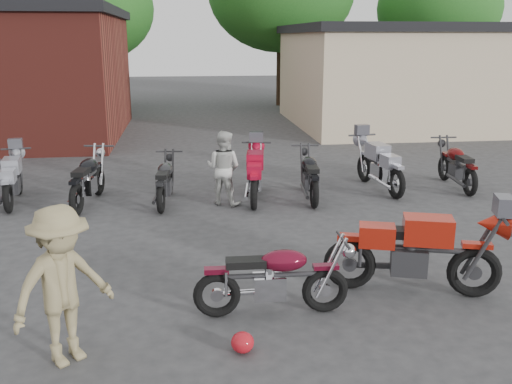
{
  "coord_description": "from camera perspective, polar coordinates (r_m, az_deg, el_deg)",
  "views": [
    {
      "loc": [
        -0.82,
        -6.48,
        3.3
      ],
      "look_at": [
        0.29,
        2.28,
        0.9
      ],
      "focal_mm": 40.0,
      "sensor_mm": 36.0,
      "label": 1
    }
  ],
  "objects": [
    {
      "name": "row_bike_7",
      "position": [
        13.61,
        19.45,
        2.74
      ],
      "size": [
        0.76,
        1.98,
        1.13
      ],
      "primitive_type": null,
      "rotation": [
        0.0,
        0.0,
        1.51
      ],
      "color": "#500A0A",
      "rests_on": "ground"
    },
    {
      "name": "row_bike_5",
      "position": [
        12.01,
        5.39,
        1.92
      ],
      "size": [
        0.78,
        1.95,
        1.11
      ],
      "primitive_type": null,
      "rotation": [
        0.0,
        0.0,
        1.49
      ],
      "color": "black",
      "rests_on": "ground"
    },
    {
      "name": "vintage_motorcycle",
      "position": [
        6.97,
        1.88,
        -8.2
      ],
      "size": [
        1.85,
        0.65,
        1.07
      ],
      "primitive_type": null,
      "rotation": [
        0.0,
        0.0,
        -0.02
      ],
      "color": "#540A1C",
      "rests_on": "ground"
    },
    {
      "name": "sportbike",
      "position": [
        7.77,
        15.7,
        -5.39
      ],
      "size": [
        2.33,
        1.34,
        1.28
      ],
      "primitive_type": null,
      "rotation": [
        0.0,
        0.0,
        -0.3
      ],
      "color": "#AE1C0E",
      "rests_on": "ground"
    },
    {
      "name": "row_bike_4",
      "position": [
        11.88,
        -0.09,
        2.03
      ],
      "size": [
        0.98,
        2.12,
        1.18
      ],
      "primitive_type": null,
      "rotation": [
        0.0,
        0.0,
        1.42
      ],
      "color": "red",
      "rests_on": "ground"
    },
    {
      "name": "tree_1",
      "position": [
        28.79,
        -16.18,
        15.43
      ],
      "size": [
        5.92,
        5.92,
        7.4
      ],
      "primitive_type": null,
      "color": "#154F17",
      "rests_on": "ground"
    },
    {
      "name": "person_light",
      "position": [
        11.52,
        -3.26,
        2.42
      ],
      "size": [
        0.92,
        0.85,
        1.51
      ],
      "primitive_type": "imported",
      "rotation": [
        0.0,
        0.0,
        2.64
      ],
      "color": "beige",
      "rests_on": "ground"
    },
    {
      "name": "tree_3",
      "position": [
        31.23,
        17.65,
        15.44
      ],
      "size": [
        6.08,
        6.08,
        7.6
      ],
      "primitive_type": null,
      "color": "#154F17",
      "rests_on": "ground"
    },
    {
      "name": "row_bike_1",
      "position": [
        12.64,
        -23.2,
        1.4
      ],
      "size": [
        0.86,
        1.97,
        1.1
      ],
      "primitive_type": null,
      "rotation": [
        0.0,
        0.0,
        1.7
      ],
      "color": "#9899A6",
      "rests_on": "ground"
    },
    {
      "name": "ground",
      "position": [
        7.32,
        -0.05,
        -11.6
      ],
      "size": [
        90.0,
        90.0,
        0.0
      ],
      "primitive_type": "plane",
      "color": "#313134"
    },
    {
      "name": "stucco_building",
      "position": [
        23.46,
        16.48,
        10.81
      ],
      "size": [
        10.0,
        8.0,
        3.5
      ],
      "primitive_type": "cube",
      "color": "tan",
      "rests_on": "ground"
    },
    {
      "name": "row_bike_2",
      "position": [
        12.01,
        -16.48,
        1.52
      ],
      "size": [
        0.95,
        2.1,
        1.17
      ],
      "primitive_type": null,
      "rotation": [
        0.0,
        0.0,
        1.43
      ],
      "color": "black",
      "rests_on": "ground"
    },
    {
      "name": "tree_2",
      "position": [
        28.9,
        2.48,
        17.37
      ],
      "size": [
        7.04,
        7.04,
        8.8
      ],
      "primitive_type": null,
      "color": "#154F17",
      "rests_on": "ground"
    },
    {
      "name": "row_bike_3",
      "position": [
        11.75,
        -9.08,
        1.34
      ],
      "size": [
        0.78,
        1.85,
        1.04
      ],
      "primitive_type": null,
      "rotation": [
        0.0,
        0.0,
        1.47
      ],
      "color": "black",
      "rests_on": "ground"
    },
    {
      "name": "helmet",
      "position": [
        6.36,
        -1.36,
        -14.81
      ],
      "size": [
        0.3,
        0.3,
        0.23
      ],
      "primitive_type": "ellipsoid",
      "rotation": [
        0.0,
        0.0,
        -0.2
      ],
      "color": "#B0121D",
      "rests_on": "ground"
    },
    {
      "name": "row_bike_6",
      "position": [
        12.95,
        12.24,
        2.87
      ],
      "size": [
        0.97,
        2.18,
        1.22
      ],
      "primitive_type": null,
      "rotation": [
        0.0,
        0.0,
        1.7
      ],
      "color": "gray",
      "rests_on": "ground"
    },
    {
      "name": "person_tan",
      "position": [
        6.2,
        -18.79,
        -8.89
      ],
      "size": [
        1.25,
        1.19,
        1.7
      ],
      "primitive_type": "imported",
      "rotation": [
        0.0,
        0.0,
        0.69
      ],
      "color": "#908159",
      "rests_on": "ground"
    }
  ]
}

